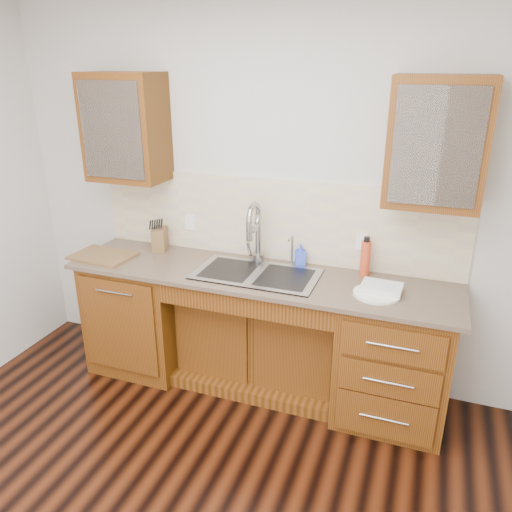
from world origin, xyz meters
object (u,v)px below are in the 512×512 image
(soap_bottle, at_px, (300,254))
(water_bottle, at_px, (365,259))
(knife_block, at_px, (160,239))
(cutting_board, at_px, (103,256))
(plate, at_px, (377,294))

(soap_bottle, height_order, water_bottle, water_bottle)
(soap_bottle, relative_size, knife_block, 0.88)
(soap_bottle, bearing_deg, cutting_board, 172.15)
(water_bottle, height_order, knife_block, water_bottle)
(soap_bottle, height_order, plate, soap_bottle)
(soap_bottle, xyz_separation_m, cutting_board, (-1.41, -0.36, -0.07))
(soap_bottle, height_order, cutting_board, soap_bottle)
(water_bottle, height_order, plate, water_bottle)
(cutting_board, bearing_deg, water_bottle, 9.41)
(soap_bottle, distance_m, knife_block, 1.09)
(water_bottle, height_order, cutting_board, water_bottle)
(water_bottle, bearing_deg, plate, -66.64)
(soap_bottle, relative_size, cutting_board, 0.35)
(knife_block, relative_size, cutting_board, 0.40)
(water_bottle, bearing_deg, knife_block, -178.78)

